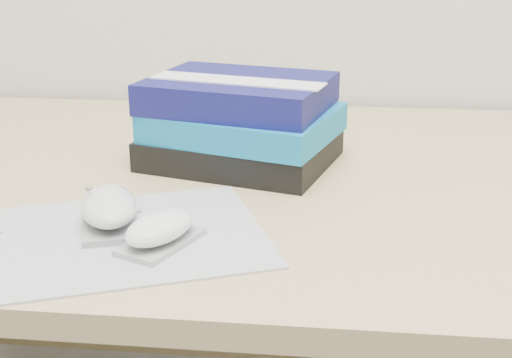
# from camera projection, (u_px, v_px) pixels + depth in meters

# --- Properties ---
(desk) EXTENTS (1.60, 0.80, 0.73)m
(desk) POSITION_uv_depth(u_px,v_px,m) (321.00, 302.00, 1.12)
(desk) COLOR tan
(desk) RESTS_ON ground
(mousepad) EXTENTS (0.38, 0.34, 0.00)m
(mousepad) POSITION_uv_depth(u_px,v_px,m) (120.00, 237.00, 0.79)
(mousepad) COLOR #9899A1
(mousepad) RESTS_ON desk
(mouse_rear) EXTENTS (0.10, 0.13, 0.05)m
(mouse_rear) POSITION_uv_depth(u_px,v_px,m) (109.00, 209.00, 0.81)
(mouse_rear) COLOR #959597
(mouse_rear) RESTS_ON mousepad
(mouse_front) EXTENTS (0.09, 0.11, 0.04)m
(mouse_front) POSITION_uv_depth(u_px,v_px,m) (160.00, 230.00, 0.76)
(mouse_front) COLOR #A7A7A9
(mouse_front) RESTS_ON mousepad
(book_stack) EXTENTS (0.30, 0.26, 0.13)m
(book_stack) POSITION_uv_depth(u_px,v_px,m) (241.00, 122.00, 1.02)
(book_stack) COLOR black
(book_stack) RESTS_ON desk
(pouch) EXTENTS (0.13, 0.10, 0.11)m
(pouch) POSITION_uv_depth(u_px,v_px,m) (226.00, 125.00, 1.03)
(pouch) COLOR black
(pouch) RESTS_ON desk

